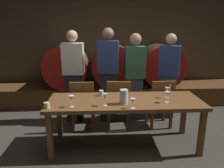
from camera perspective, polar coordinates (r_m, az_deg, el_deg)
ground_plane at (r=3.22m, az=2.91°, el=-17.84°), size 8.55×8.55×0.00m
back_wall at (r=5.43m, az=0.21°, el=11.37°), size 6.58×0.24×2.79m
barrel_shelf at (r=5.11m, az=0.53°, el=-2.42°), size 5.92×0.90×0.42m
wine_barrel_left at (r=5.00m, az=-11.95°, el=4.91°), size 0.96×0.94×0.96m
wine_barrel_center at (r=4.94m, az=0.37°, el=5.13°), size 0.96×0.94×0.96m
wine_barrel_right at (r=5.12m, az=12.73°, el=5.11°), size 0.96×0.94×0.96m
dining_table at (r=3.09m, az=3.48°, el=-5.63°), size 2.22×0.77×0.73m
chair_left at (r=3.71m, az=-7.91°, el=-4.96°), size 0.41×0.41×0.88m
chair_center at (r=3.71m, az=1.79°, el=-4.77°), size 0.43×0.43×0.88m
chair_right at (r=3.83m, az=13.00°, el=-4.56°), size 0.42×0.42×0.88m
guest_far_left at (r=4.00m, az=-10.27°, el=2.18°), size 0.39×0.26×1.70m
guest_center_left at (r=3.91m, az=-1.02°, el=2.49°), size 0.41×0.28×1.74m
guest_center_right at (r=4.03m, az=6.09°, el=2.07°), size 0.39×0.25×1.65m
guest_far_right at (r=4.25m, az=15.00°, el=2.23°), size 0.44×0.37×1.64m
candle_center at (r=3.46m, az=15.33°, el=-1.80°), size 0.05×0.05×0.17m
pitcher at (r=2.89m, az=3.20°, el=-3.45°), size 0.12×0.12×0.20m
wine_glass_far_left at (r=2.82m, az=-10.90°, el=-3.93°), size 0.07×0.07×0.16m
wine_glass_left at (r=2.81m, az=-1.91°, el=-3.52°), size 0.07×0.07×0.17m
wine_glass_center at (r=2.74m, az=5.65°, el=-4.70°), size 0.07×0.07×0.13m
wine_glass_right at (r=3.03m, az=14.73°, el=-2.72°), size 0.08×0.08×0.15m
wine_glass_far_right at (r=3.23m, az=14.68°, el=-1.62°), size 0.07×0.07×0.16m
cup_left at (r=2.88m, az=-17.19°, el=-5.53°), size 0.07×0.07×0.08m
cup_right at (r=3.24m, az=-2.95°, el=-2.44°), size 0.07×0.07×0.08m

